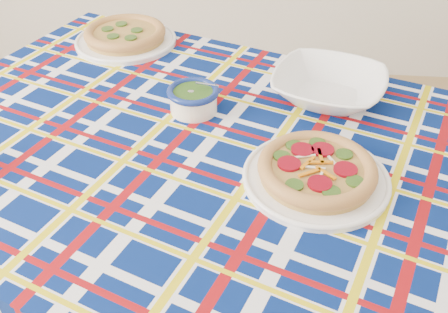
# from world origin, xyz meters

# --- Properties ---
(dining_table) EXTENTS (1.83, 1.49, 0.74)m
(dining_table) POSITION_xyz_m (0.34, 0.18, 0.67)
(dining_table) COLOR brown
(dining_table) RESTS_ON floor
(tablecloth) EXTENTS (1.87, 1.54, 0.10)m
(tablecloth) POSITION_xyz_m (0.34, 0.18, 0.69)
(tablecloth) COLOR #041752
(tablecloth) RESTS_ON dining_table
(main_focaccia_plate) EXTENTS (0.37, 0.37, 0.06)m
(main_focaccia_plate) POSITION_xyz_m (0.51, 0.11, 0.77)
(main_focaccia_plate) COLOR #B1853F
(main_focaccia_plate) RESTS_ON tablecloth
(pesto_bowl) EXTENTS (0.15, 0.15, 0.07)m
(pesto_bowl) POSITION_xyz_m (0.23, 0.35, 0.78)
(pesto_bowl) COLOR #1D3D10
(pesto_bowl) RESTS_ON tablecloth
(serving_bowl) EXTENTS (0.35, 0.35, 0.07)m
(serving_bowl) POSITION_xyz_m (0.56, 0.44, 0.78)
(serving_bowl) COLOR white
(serving_bowl) RESTS_ON tablecloth
(second_focaccia_plate) EXTENTS (0.42, 0.42, 0.06)m
(second_focaccia_plate) POSITION_xyz_m (-0.03, 0.71, 0.77)
(second_focaccia_plate) COLOR #B1853F
(second_focaccia_plate) RESTS_ON tablecloth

